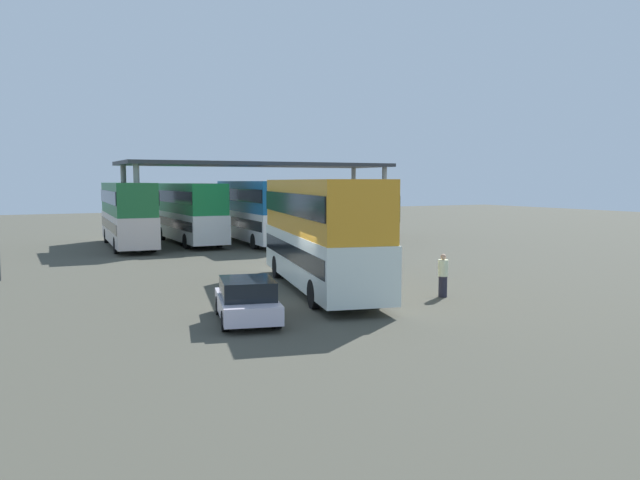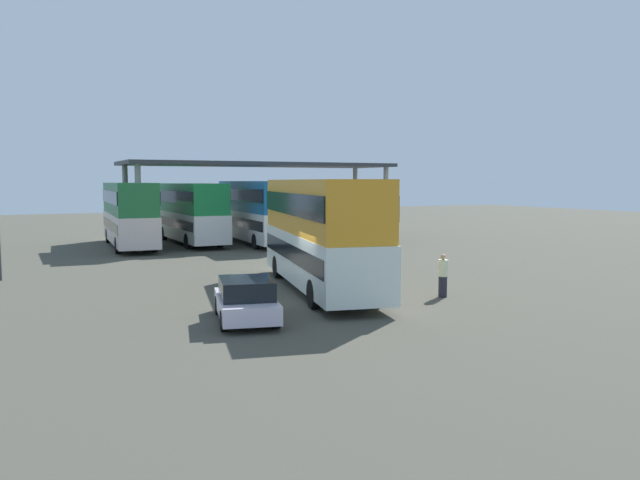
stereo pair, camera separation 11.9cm
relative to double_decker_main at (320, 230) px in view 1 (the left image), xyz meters
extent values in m
plane|color=#444339|center=(-1.43, -2.55, -2.40)|extent=(140.00, 140.00, 0.00)
cube|color=silver|center=(0.00, -0.01, -1.08)|extent=(4.80, 11.46, 1.93)
cube|color=orange|center=(0.00, -0.01, 0.94)|extent=(4.68, 11.22, 2.10)
cube|color=black|center=(0.00, -0.01, -0.85)|extent=(4.74, 11.03, 0.66)
cube|color=black|center=(0.00, -0.01, 1.04)|extent=(4.74, 11.03, 0.84)
cube|color=black|center=(1.20, 5.40, -0.79)|extent=(2.04, 0.55, 1.16)
cube|color=orange|center=(1.20, 5.40, 0.14)|extent=(1.68, 0.45, 0.36)
cylinder|color=black|center=(-0.32, 3.61, -1.90)|extent=(0.49, 1.04, 1.00)
cylinder|color=black|center=(1.82, 3.14, -1.90)|extent=(0.49, 1.04, 1.00)
cylinder|color=black|center=(-1.83, -3.16, -1.90)|extent=(0.49, 1.04, 1.00)
cylinder|color=black|center=(0.32, -3.64, -1.90)|extent=(0.49, 1.04, 1.00)
cube|color=silver|center=(-4.53, -3.94, -1.90)|extent=(2.53, 4.06, 0.55)
cube|color=black|center=(-4.58, -4.12, -1.34)|extent=(2.00, 2.38, 0.58)
cylinder|color=black|center=(-5.00, -2.62, -2.10)|extent=(0.34, 0.63, 0.60)
cylinder|color=black|center=(-3.51, -2.98, -2.10)|extent=(0.34, 0.63, 0.60)
cylinder|color=black|center=(-5.55, -4.89, -2.10)|extent=(0.34, 0.63, 0.60)
cylinder|color=black|center=(-4.06, -5.25, -2.10)|extent=(0.34, 0.63, 0.60)
cube|color=silver|center=(-3.93, 20.08, -1.12)|extent=(3.09, 11.48, 1.85)
cube|color=#226B36|center=(-3.93, 20.08, 0.81)|extent=(3.01, 11.24, 2.01)
cube|color=black|center=(-3.93, 20.08, -0.90)|extent=(3.10, 11.02, 0.63)
cube|color=black|center=(-3.93, 20.08, 0.91)|extent=(3.10, 11.02, 0.80)
cube|color=black|center=(-3.58, 25.69, -0.84)|extent=(2.05, 0.22, 1.11)
cube|color=orange|center=(-3.58, 25.69, 0.05)|extent=(1.68, 0.18, 0.36)
cylinder|color=black|center=(-4.79, 23.66, -1.90)|extent=(0.34, 1.02, 1.00)
cylinder|color=black|center=(-2.63, 23.53, -1.90)|extent=(0.34, 1.02, 1.00)
cylinder|color=black|center=(-5.22, 16.64, -1.90)|extent=(0.34, 1.02, 1.00)
cylinder|color=black|center=(-3.06, 16.51, -1.90)|extent=(0.34, 1.02, 1.00)
cube|color=silver|center=(0.27, 20.62, -1.13)|extent=(2.43, 10.78, 1.83)
cube|color=#137638|center=(0.27, 20.62, 0.78)|extent=(2.36, 10.57, 1.98)
cube|color=black|center=(0.27, 20.62, -0.91)|extent=(2.47, 10.35, 0.62)
cube|color=black|center=(0.27, 20.62, 0.88)|extent=(2.47, 10.35, 0.79)
cube|color=black|center=(0.26, 25.96, -0.86)|extent=(2.05, 0.10, 1.10)
cube|color=orange|center=(0.26, 25.96, 0.02)|extent=(1.69, 0.08, 0.36)
cylinder|color=black|center=(-0.82, 23.96, -1.90)|extent=(0.28, 1.00, 1.00)
cylinder|color=black|center=(1.35, 23.96, -1.90)|extent=(0.28, 1.00, 1.00)
cylinder|color=black|center=(-0.81, 17.28, -1.90)|extent=(0.28, 1.00, 1.00)
cylinder|color=black|center=(1.36, 17.28, -1.90)|extent=(0.28, 1.00, 1.00)
cube|color=white|center=(4.33, 18.54, -1.09)|extent=(3.13, 11.29, 1.91)
cube|color=#125792|center=(4.33, 18.54, 0.89)|extent=(3.04, 11.06, 2.06)
cube|color=black|center=(4.33, 18.54, -0.86)|extent=(3.14, 10.84, 0.65)
cube|color=black|center=(4.33, 18.54, 1.00)|extent=(3.14, 10.84, 0.83)
cube|color=black|center=(4.66, 24.06, -0.81)|extent=(2.11, 0.22, 1.14)
cube|color=orange|center=(4.66, 24.06, 0.11)|extent=(1.74, 0.18, 0.36)
cylinder|color=black|center=(3.42, 22.06, -1.90)|extent=(0.34, 1.01, 1.00)
cylinder|color=black|center=(5.65, 21.93, -1.90)|extent=(0.34, 1.01, 1.00)
cylinder|color=black|center=(3.01, 15.15, -1.90)|extent=(0.34, 1.01, 1.00)
cylinder|color=black|center=(5.25, 15.02, -1.90)|extent=(0.34, 1.01, 1.00)
cube|color=#33353A|center=(5.07, 19.37, 3.09)|extent=(19.07, 5.77, 0.25)
cylinder|color=#9E9B93|center=(14.00, 21.66, 0.28)|extent=(0.36, 0.36, 5.36)
cylinder|color=#9E9B93|center=(14.00, 17.12, 0.28)|extent=(0.36, 0.36, 5.36)
cylinder|color=#9E9B93|center=(-3.86, 21.63, 0.28)|extent=(0.36, 0.36, 5.36)
cylinder|color=#9E9B93|center=(-3.85, 17.09, 0.28)|extent=(0.36, 0.36, 5.36)
cylinder|color=#262633|center=(3.42, -3.42, -2.01)|extent=(0.32, 0.32, 0.78)
cylinder|color=#E8EEC1|center=(3.42, -3.42, -1.30)|extent=(0.38, 0.38, 0.62)
sphere|color=tan|center=(3.42, -3.42, -0.89)|extent=(0.22, 0.22, 0.22)
camera|label=1|loc=(-11.09, -21.89, 1.92)|focal=35.02mm
camera|label=2|loc=(-10.98, -21.95, 1.92)|focal=35.02mm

